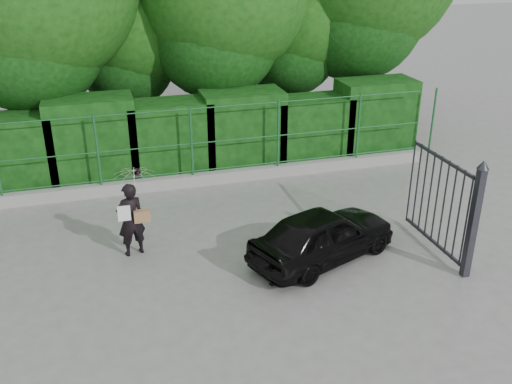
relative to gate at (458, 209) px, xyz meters
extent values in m
plane|color=gray|center=(-4.60, 0.72, -1.19)|extent=(80.00, 80.00, 0.00)
cube|color=#9E9E99|center=(-4.60, 5.22, -1.04)|extent=(14.00, 0.25, 0.30)
cylinder|color=#1C5B2D|center=(-6.50, 5.22, 0.01)|extent=(0.06, 0.06, 1.80)
cylinder|color=#1C5B2D|center=(-4.20, 5.22, 0.01)|extent=(0.06, 0.06, 1.80)
cylinder|color=#1C5B2D|center=(-1.90, 5.22, 0.01)|extent=(0.06, 0.06, 1.80)
cylinder|color=#1C5B2D|center=(0.40, 5.22, 0.01)|extent=(0.06, 0.06, 1.80)
cylinder|color=#1C5B2D|center=(2.70, 5.22, 0.01)|extent=(0.06, 0.06, 1.80)
cylinder|color=#1C5B2D|center=(-4.60, 5.22, -0.79)|extent=(13.60, 0.03, 0.03)
cylinder|color=#1C5B2D|center=(-4.60, 5.22, -0.04)|extent=(13.60, 0.03, 0.03)
cylinder|color=#1C5B2D|center=(-4.60, 5.22, 0.86)|extent=(13.60, 0.03, 0.03)
cube|color=black|center=(-8.60, 6.22, -0.22)|extent=(2.20, 1.20, 1.94)
cube|color=black|center=(-6.60, 6.22, -0.06)|extent=(2.20, 1.20, 2.26)
cube|color=black|center=(-4.60, 6.22, -0.18)|extent=(2.20, 1.20, 2.01)
cube|color=black|center=(-2.60, 6.22, -0.12)|extent=(2.20, 1.20, 2.14)
cube|color=black|center=(-0.60, 6.22, -0.27)|extent=(2.20, 1.20, 1.83)
cube|color=black|center=(1.40, 6.22, -0.09)|extent=(2.20, 1.20, 2.19)
cylinder|color=black|center=(-7.60, 7.92, 1.06)|extent=(0.36, 0.36, 4.50)
cylinder|color=black|center=(-5.10, 9.22, 0.44)|extent=(0.36, 0.36, 3.25)
sphere|color=#14470F|center=(-5.10, 9.22, 2.39)|extent=(3.90, 3.90, 3.90)
cylinder|color=black|center=(-2.60, 8.22, 0.94)|extent=(0.36, 0.36, 4.25)
cylinder|color=black|center=(-0.10, 8.92, 0.56)|extent=(0.36, 0.36, 3.50)
sphere|color=#14470F|center=(-0.10, 8.92, 2.66)|extent=(4.20, 4.20, 4.20)
cylinder|color=black|center=(1.90, 8.52, 1.19)|extent=(0.36, 0.36, 4.75)
cube|color=#27272D|center=(0.00, -0.48, -0.09)|extent=(0.14, 0.14, 2.20)
cone|color=#27272D|center=(0.00, -0.48, 1.09)|extent=(0.22, 0.22, 0.16)
cube|color=#27272D|center=(0.00, 0.67, -1.04)|extent=(0.05, 2.00, 0.06)
cube|color=#27272D|center=(0.00, 0.67, 0.76)|extent=(0.05, 2.00, 0.06)
cylinder|color=#27272D|center=(0.00, -0.28, -0.14)|extent=(0.04, 0.04, 1.90)
cylinder|color=#27272D|center=(0.00, -0.03, -0.14)|extent=(0.04, 0.04, 1.90)
cylinder|color=#27272D|center=(0.00, 0.22, -0.14)|extent=(0.04, 0.04, 1.90)
cylinder|color=#27272D|center=(0.00, 0.47, -0.14)|extent=(0.04, 0.04, 1.90)
cylinder|color=#27272D|center=(0.00, 0.72, -0.14)|extent=(0.04, 0.04, 1.90)
cylinder|color=#27272D|center=(0.00, 0.97, -0.14)|extent=(0.04, 0.04, 1.90)
cylinder|color=#27272D|center=(0.00, 1.22, -0.14)|extent=(0.04, 0.04, 1.90)
cylinder|color=#27272D|center=(0.00, 1.47, -0.14)|extent=(0.04, 0.04, 1.90)
cylinder|color=#27272D|center=(0.00, 1.72, -0.14)|extent=(0.04, 0.04, 1.90)
imported|color=black|center=(-6.00, 2.12, -0.41)|extent=(0.64, 0.50, 1.55)
imported|color=silver|center=(-5.85, 2.17, 0.27)|extent=(0.83, 0.84, 0.76)
cube|color=#966D44|center=(-5.78, 2.04, -0.32)|extent=(0.32, 0.15, 0.24)
cube|color=white|center=(-6.12, 2.00, -0.20)|extent=(0.25, 0.02, 0.32)
imported|color=black|center=(-2.38, 0.88, -0.65)|extent=(3.43, 2.36, 1.08)
camera|label=1|loc=(-6.41, -8.29, 4.75)|focal=40.00mm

